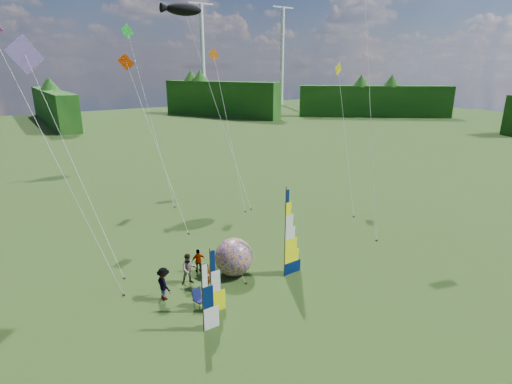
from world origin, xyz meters
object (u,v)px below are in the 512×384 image
feather_banner_main (285,235)px  spectator_d (198,261)px  bol_inflatable (234,257)px  spectator_c (164,284)px  side_banner_left (211,283)px  spectator_b (189,269)px  camp_chair (200,299)px  side_banner_far (203,299)px  kite_whale (215,94)px  spectator_a (207,277)px

feather_banner_main → spectator_d: size_ratio=3.67×
bol_inflatable → spectator_c: 4.58m
side_banner_left → spectator_b: 3.50m
camp_chair → feather_banner_main: bearing=-14.2°
side_banner_far → camp_chair: bearing=69.6°
camp_chair → kite_whale: 22.35m
spectator_b → kite_whale: size_ratio=0.10×
feather_banner_main → spectator_a: size_ratio=3.35×
feather_banner_main → side_banner_left: bearing=-173.1°
camp_chair → kite_whale: bearing=43.3°
spectator_b → kite_whale: kite_whale is taller
spectator_a → kite_whale: 20.62m
feather_banner_main → side_banner_left: 5.59m
side_banner_far → spectator_d: side_banner_far is taller
side_banner_far → spectator_a: 3.92m
side_banner_left → side_banner_far: bearing=-129.8°
feather_banner_main → camp_chair: 6.15m
side_banner_far → bol_inflatable: side_banner_far is taller
feather_banner_main → spectator_a: feather_banner_main is taller
side_banner_left → spectator_d: side_banner_left is taller
feather_banner_main → spectator_d: (-4.06, 3.45, -2.01)m
side_banner_left → spectator_a: bearing=71.2°
spectator_c → spectator_d: size_ratio=1.24×
bol_inflatable → spectator_a: bearing=-162.4°
side_banner_far → spectator_a: bearing=61.0°
feather_banner_main → camp_chair: feather_banner_main is taller
spectator_b → feather_banner_main: bearing=-12.2°
feather_banner_main → spectator_b: (-5.14, 2.48, -1.82)m
feather_banner_main → bol_inflatable: feather_banner_main is taller
side_banner_far → camp_chair: 2.42m
side_banner_left → bol_inflatable: bearing=45.8°
side_banner_left → camp_chair: 1.51m
side_banner_far → feather_banner_main: bearing=18.2°
spectator_b → spectator_d: spectator_b is taller
spectator_a → camp_chair: bearing=-164.9°
spectator_b → side_banner_left: bearing=-81.3°
spectator_b → bol_inflatable: bearing=2.5°
spectator_d → spectator_c: bearing=42.0°
camp_chair → kite_whale: kite_whale is taller
side_banner_left → kite_whale: bearing=63.0°
side_banner_far → spectator_d: size_ratio=2.36×
spectator_a → spectator_d: size_ratio=1.09×
feather_banner_main → kite_whale: bearing=71.7°
spectator_a → spectator_b: spectator_b is taller
bol_inflatable → kite_whale: 19.01m
bol_inflatable → camp_chair: bearing=-148.1°
spectator_c → spectator_d: (2.92, 1.74, -0.18)m
feather_banner_main → side_banner_left: size_ratio=1.56×
side_banner_left → feather_banner_main: bearing=11.9°
spectator_b → spectator_c: size_ratio=1.01×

